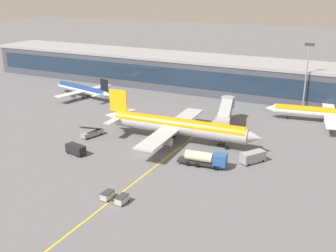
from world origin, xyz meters
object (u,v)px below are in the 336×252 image
Objects in this scene: crew_van at (75,149)px; belt_loader at (92,133)px; lavatory_truck at (253,156)px; baggage_cart_0 at (107,195)px; commuter_jet_near at (327,113)px; commuter_jet_far at (83,89)px; fuel_tanker at (205,159)px; baggage_cart_1 at (122,199)px; main_airliner at (177,126)px.

crew_van is 0.76× the size of belt_loader.
belt_loader is (-3.64, 11.25, -0.32)m from crew_van.
lavatory_truck reaches higher than crew_van.
commuter_jet_near reaches higher than baggage_cart_0.
commuter_jet_far is 80.59m from commuter_jet_near.
crew_van is (-29.51, -7.30, -0.43)m from fuel_tanker.
fuel_tanker is 69.58m from commuter_jet_far.
commuter_jet_far is at bearing 131.22° from belt_loader.
baggage_cart_1 is 0.09× the size of commuter_jet_far.
commuter_jet_near reaches higher than fuel_tanker.
crew_van is 52.16m from commuter_jet_far.
fuel_tanker is 10.95m from lavatory_truck.
commuter_jet_near is at bearing 45.65° from crew_van.
lavatory_truck is 34.15m from baggage_cart_0.
baggage_cart_1 is 0.08× the size of commuter_jet_near.
lavatory_truck is at bearing 3.64° from belt_loader.
crew_van is at bearing -134.35° from commuter_jet_near.
lavatory_truck reaches higher than baggage_cart_0.
crew_van is (-38.24, -13.92, -0.11)m from lavatory_truck.
baggage_cart_0 is at bearing -48.68° from commuter_jet_far.
lavatory_truck is at bearing 20.00° from crew_van.
baggage_cart_1 is (4.32, -32.19, -3.35)m from main_airliner.
lavatory_truck is 38.37m from commuter_jet_near.
lavatory_truck is at bearing -107.00° from commuter_jet_near.
crew_van is 70.75m from commuter_jet_near.
commuter_jet_near is at bearing 45.76° from main_airliner.
lavatory_truck is (8.72, 6.61, -0.32)m from fuel_tanker.
commuter_jet_far reaches higher than belt_loader.
crew_van is 0.16× the size of commuter_jet_near.
belt_loader is 0.20× the size of commuter_jet_near.
baggage_cart_1 is at bearing -1.61° from baggage_cart_0.
commuter_jet_near is at bearing 36.53° from belt_loader.
commuter_jet_near is (30.66, 64.73, 2.19)m from baggage_cart_0.
belt_loader is at bearing 107.93° from crew_van.
main_airliner is 32.65m from baggage_cart_1.
belt_loader reaches higher than lavatory_truck.
commuter_jet_near is at bearing 73.00° from lavatory_truck.
commuter_jet_far is 0.85× the size of commuter_jet_near.
belt_loader reaches higher than crew_van.
belt_loader is (-21.32, -6.69, -3.14)m from main_airliner.
lavatory_truck is 32.52m from baggage_cart_1.
commuter_jet_near is (31.78, 32.64, -1.16)m from main_airliner.
belt_loader is 66.10m from commuter_jet_near.
fuel_tanker is 4.08× the size of baggage_cart_1.
baggage_cart_0 is 1.00× the size of baggage_cart_1.
main_airliner is 22.56m from belt_loader.
commuter_jet_far is (-52.69, 56.38, 2.04)m from baggage_cart_1.
main_airliner is at bearing 17.42° from belt_loader.
main_airliner is 32.29m from baggage_cart_0.
baggage_cart_1 is at bearing -46.94° from commuter_jet_far.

